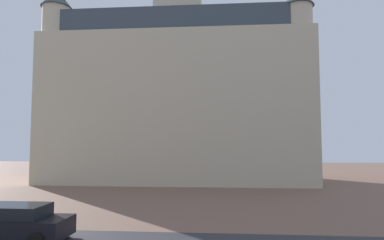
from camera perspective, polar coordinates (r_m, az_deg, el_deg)
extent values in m
cube|color=beige|center=(37.14, -2.46, 1.50)|extent=(28.13, 11.30, 15.54)
cube|color=#38424C|center=(39.06, -2.41, 14.71)|extent=(25.88, 10.40, 2.40)
cube|color=beige|center=(38.58, -2.36, 12.53)|extent=(5.08, 5.08, 30.38)
cylinder|color=beige|center=(37.11, -22.98, 4.19)|extent=(2.80, 2.80, 18.57)
cylinder|color=beige|center=(33.85, 18.31, 4.21)|extent=(2.80, 2.80, 17.81)
cube|color=black|center=(16.36, -28.53, -16.09)|extent=(4.54, 1.88, 0.80)
cube|color=black|center=(16.23, -28.44, -13.80)|extent=(2.54, 1.66, 0.53)
cylinder|color=black|center=(16.50, -22.13, -17.10)|extent=(0.64, 0.22, 0.64)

